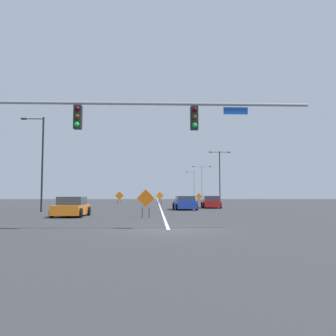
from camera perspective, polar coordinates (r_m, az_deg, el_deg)
ground at (r=15.69m, az=0.08°, el=-9.92°), size 195.23×195.23×0.00m
road_centre_stripe at (r=69.85m, az=-1.56°, el=-5.51°), size 0.16×108.46×0.01m
traffic_signal_assembly at (r=16.19m, az=-13.03°, el=6.91°), size 15.64×0.44×6.26m
street_lamp_near_left at (r=33.01m, az=-19.79°, el=1.33°), size 2.02×0.24×8.36m
street_lamp_far_right at (r=86.96m, az=4.11°, el=-2.60°), size 2.15×0.24×7.15m
street_lamp_near_right at (r=76.74m, az=5.49°, el=-1.94°), size 4.08×0.24×7.63m
street_lamp_far_left at (r=57.24m, az=8.32°, el=-0.76°), size 3.49×0.24×8.44m
construction_sign_left_shoulder at (r=58.43m, az=-7.83°, el=-4.50°), size 1.41×0.08×2.02m
construction_sign_median_near at (r=56.75m, az=4.99°, el=-4.69°), size 1.10×0.10×1.74m
construction_sign_right_lane at (r=23.78m, az=-3.61°, el=-5.11°), size 1.19×0.17×1.88m
construction_sign_right_shoulder at (r=55.70m, az=-1.33°, el=-4.58°), size 1.23×0.20×1.93m
car_orange_passing at (r=25.69m, az=-15.27°, el=-6.11°), size 2.12×3.85×1.38m
car_blue_distant at (r=35.65m, az=2.72°, el=-5.69°), size 2.32×4.34×1.38m
car_red_far at (r=40.28m, az=6.92°, el=-5.51°), size 2.18×4.23×1.36m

